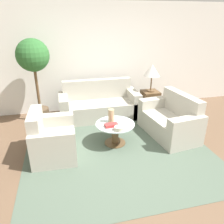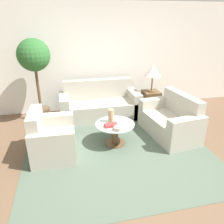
# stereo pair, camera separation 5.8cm
# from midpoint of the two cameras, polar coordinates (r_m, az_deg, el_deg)

# --- Properties ---
(ground_plane) EXTENTS (14.00, 14.00, 0.00)m
(ground_plane) POSITION_cam_midpoint_polar(r_m,az_deg,el_deg) (3.68, 4.70, -13.78)
(ground_plane) COLOR brown
(wall_back) EXTENTS (10.00, 0.06, 2.60)m
(wall_back) POSITION_cam_midpoint_polar(r_m,az_deg,el_deg) (5.60, -3.05, 13.86)
(wall_back) COLOR white
(wall_back) RESTS_ON ground_plane
(rug) EXTENTS (3.27, 3.47, 0.01)m
(rug) POSITION_cam_midpoint_polar(r_m,az_deg,el_deg) (4.25, 1.14, -8.09)
(rug) COLOR #4C5B4C
(rug) RESTS_ON ground_plane
(sofa_main) EXTENTS (1.85, 0.77, 0.87)m
(sofa_main) POSITION_cam_midpoint_polar(r_m,az_deg,el_deg) (5.27, -2.92, 1.76)
(sofa_main) COLOR #B2AD9E
(sofa_main) RESTS_ON ground_plane
(armchair) EXTENTS (0.74, 0.93, 0.83)m
(armchair) POSITION_cam_midpoint_polar(r_m,az_deg,el_deg) (3.93, -15.35, -7.06)
(armchair) COLOR #B2AD9E
(armchair) RESTS_ON ground_plane
(loveseat) EXTENTS (0.89, 1.37, 0.85)m
(loveseat) POSITION_cam_midpoint_polar(r_m,az_deg,el_deg) (4.60, 15.63, -2.45)
(loveseat) COLOR #B2AD9E
(loveseat) RESTS_ON ground_plane
(coffee_table) EXTENTS (0.73, 0.73, 0.42)m
(coffee_table) POSITION_cam_midpoint_polar(r_m,az_deg,el_deg) (4.12, 1.17, -4.90)
(coffee_table) COLOR brown
(coffee_table) RESTS_ON ground_plane
(side_table) EXTENTS (0.39, 0.39, 0.60)m
(side_table) POSITION_cam_midpoint_polar(r_m,az_deg,el_deg) (5.45, 10.32, 2.32)
(side_table) COLOR brown
(side_table) RESTS_ON ground_plane
(table_lamp) EXTENTS (0.38, 0.38, 0.64)m
(table_lamp) POSITION_cam_midpoint_polar(r_m,az_deg,el_deg) (5.23, 10.94, 10.49)
(table_lamp) COLOR brown
(table_lamp) RESTS_ON side_table
(potted_plant) EXTENTS (0.68, 0.68, 1.85)m
(potted_plant) POSITION_cam_midpoint_polar(r_m,az_deg,el_deg) (4.99, -19.21, 11.92)
(potted_plant) COLOR brown
(potted_plant) RESTS_ON ground_plane
(vase) EXTENTS (0.11, 0.11, 0.25)m
(vase) POSITION_cam_midpoint_polar(r_m,az_deg,el_deg) (4.06, 0.16, -0.98)
(vase) COLOR tan
(vase) RESTS_ON coffee_table
(bowl) EXTENTS (0.16, 0.16, 0.07)m
(bowl) POSITION_cam_midpoint_polar(r_m,az_deg,el_deg) (3.80, 2.09, -4.33)
(bowl) COLOR beige
(bowl) RESTS_ON coffee_table
(book_stack) EXTENTS (0.24, 0.14, 0.05)m
(book_stack) POSITION_cam_midpoint_polar(r_m,az_deg,el_deg) (3.93, 0.16, -3.45)
(book_stack) COLOR #BC3333
(book_stack) RESTS_ON coffee_table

